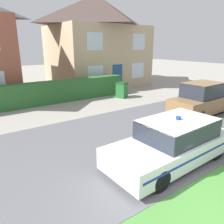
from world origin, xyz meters
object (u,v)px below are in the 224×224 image
neighbour_car_near (203,100)px  wheelie_bin (122,90)px  police_car (173,142)px  house_right (97,41)px

neighbour_car_near → wheelie_bin: (-1.29, 5.54, -0.23)m
police_car → neighbour_car_near: size_ratio=1.04×
neighbour_car_near → house_right: bearing=87.2°
police_car → wheelie_bin: bearing=-119.1°
police_car → house_right: 15.43m
house_right → neighbour_car_near: bearing=-91.6°
police_car → house_right: (5.78, 13.92, 3.32)m
police_car → wheelie_bin: size_ratio=4.08×
police_car → neighbour_car_near: (5.47, 2.51, 0.11)m
police_car → neighbour_car_near: neighbour_car_near is taller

